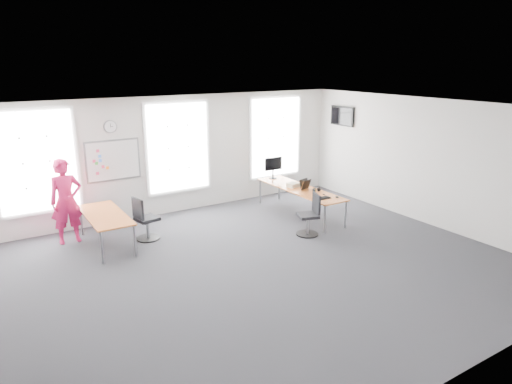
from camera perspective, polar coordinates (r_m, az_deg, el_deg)
floor at (r=8.80m, az=-0.83°, el=-9.63°), size 10.00×10.00×0.00m
ceiling at (r=7.97m, az=-0.92°, el=10.19°), size 10.00×10.00×0.00m
wall_back at (r=11.77m, az=-11.09°, el=4.43°), size 10.00×0.00×10.00m
wall_front at (r=5.48m, az=21.82°, el=-10.19°), size 10.00×0.00×10.00m
wall_right at (r=11.59m, az=20.78°, el=3.50°), size 0.00×10.00×10.00m
window_left at (r=11.01m, az=-25.78°, el=3.38°), size 1.60×0.06×2.20m
window_mid at (r=11.81m, az=-9.73°, el=5.53°), size 1.60×0.06×2.20m
window_right at (r=13.23m, az=2.41°, el=6.86°), size 1.60×0.06×2.20m
desk_right at (r=11.65m, az=5.50°, el=0.24°), size 0.76×2.85×0.69m
desk_left at (r=10.17m, az=-18.34°, el=-2.96°), size 0.77×1.92×0.70m
chair_right at (r=10.39m, az=6.78°, el=-3.12°), size 0.55×0.55×0.96m
chair_left at (r=10.32m, az=-13.74°, el=-3.57°), size 0.52×0.52×0.98m
person at (r=10.57m, az=-22.62°, el=-1.07°), size 0.68×0.46×1.85m
whiteboard at (r=11.33m, az=-17.42°, el=3.79°), size 1.20×0.03×0.90m
wall_clock at (r=11.19m, az=-17.76°, el=7.80°), size 0.30×0.04×0.30m
tv at (r=13.42m, az=10.73°, el=9.32°), size 0.06×0.90×0.55m
keyboard at (r=10.82m, az=8.20°, el=-0.81°), size 0.46×0.19×0.02m
mouse at (r=10.95m, az=10.10°, el=-0.63°), size 0.09×0.12×0.04m
lens_cap at (r=11.18m, az=8.48°, el=-0.29°), size 0.07×0.07×0.01m
headphones at (r=11.36m, az=7.56°, el=0.26°), size 0.19×0.10×0.11m
laptop_sleeve at (r=11.55m, az=6.15°, el=0.96°), size 0.33×0.25×0.26m
paper_stack at (r=11.76m, az=4.68°, el=0.89°), size 0.33×0.27×0.10m
monitor at (r=12.51m, az=2.17°, el=3.29°), size 0.53×0.22×0.59m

